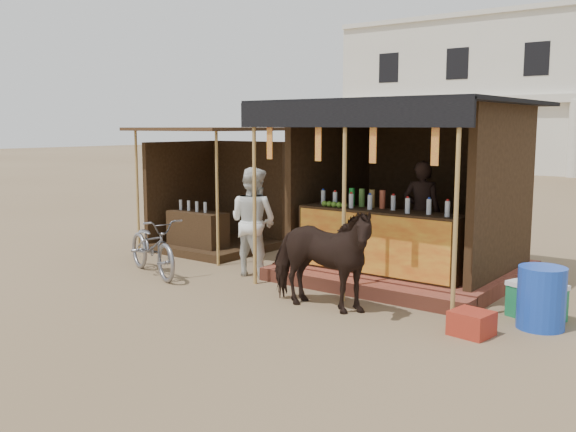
% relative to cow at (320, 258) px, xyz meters
% --- Properties ---
extents(ground, '(120.00, 120.00, 0.00)m').
position_rel_cow_xyz_m(ground, '(-0.99, -0.99, -0.70)').
color(ground, '#846B4C').
rests_on(ground, ground).
extents(main_stall, '(3.60, 3.61, 2.78)m').
position_rel_cow_xyz_m(main_stall, '(0.01, 2.37, 0.33)').
color(main_stall, '#964631').
rests_on(main_stall, ground).
extents(secondary_stall, '(2.40, 2.40, 2.38)m').
position_rel_cow_xyz_m(secondary_stall, '(-4.16, 2.25, 0.15)').
color(secondary_stall, '#3A2615').
rests_on(secondary_stall, ground).
extents(cow, '(1.70, 0.87, 1.39)m').
position_rel_cow_xyz_m(cow, '(0.00, 0.00, 0.00)').
color(cow, black).
rests_on(cow, ground).
extents(motorbike, '(1.92, 1.22, 0.95)m').
position_rel_cow_xyz_m(motorbike, '(-3.31, 0.01, -0.22)').
color(motorbike, gray).
rests_on(motorbike, ground).
extents(bystander, '(0.88, 0.70, 1.76)m').
position_rel_cow_xyz_m(bystander, '(-2.01, 1.01, 0.18)').
color(bystander, silver).
rests_on(bystander, ground).
extents(blue_barrel, '(0.74, 0.74, 0.75)m').
position_rel_cow_xyz_m(blue_barrel, '(2.54, 0.97, -0.32)').
color(blue_barrel, blue).
rests_on(blue_barrel, ground).
extents(red_crate, '(0.49, 0.46, 0.29)m').
position_rel_cow_xyz_m(red_crate, '(1.99, 0.22, -0.55)').
color(red_crate, '#9D2A1A').
rests_on(red_crate, ground).
extents(cooler, '(0.75, 0.62, 0.46)m').
position_rel_cow_xyz_m(cooler, '(2.39, 1.34, -0.46)').
color(cooler, '#1A7846').
rests_on(cooler, ground).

